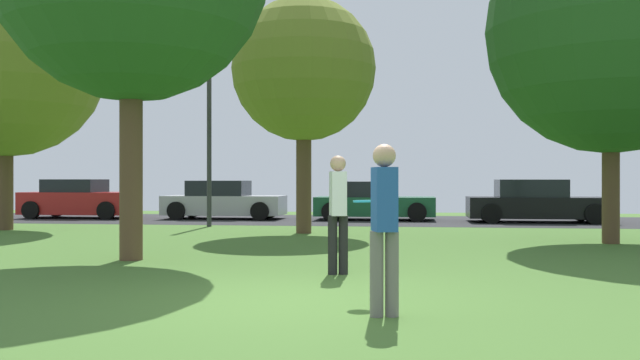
% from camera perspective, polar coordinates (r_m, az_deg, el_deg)
% --- Properties ---
extents(ground_plane, '(44.00, 44.00, 0.00)m').
position_cam_1_polar(ground_plane, '(8.17, -2.11, -9.87)').
color(ground_plane, '#47702D').
extents(road_strip, '(44.00, 6.40, 0.01)m').
position_cam_1_polar(road_strip, '(24.01, 4.32, -3.32)').
color(road_strip, '#28282B').
rests_on(road_strip, ground_plane).
extents(birch_tree_lone, '(5.47, 5.47, 7.51)m').
position_cam_1_polar(birch_tree_lone, '(21.55, -24.39, 9.01)').
color(birch_tree_lone, brown).
rests_on(birch_tree_lone, ground_plane).
extents(oak_tree_right, '(5.42, 5.42, 7.40)m').
position_cam_1_polar(oak_tree_right, '(16.85, 22.77, 11.23)').
color(oak_tree_right, brown).
rests_on(oak_tree_right, ground_plane).
extents(maple_tree_far, '(3.78, 3.78, 6.19)m').
position_cam_1_polar(maple_tree_far, '(18.42, -1.34, 9.01)').
color(maple_tree_far, brown).
rests_on(maple_tree_far, ground_plane).
extents(person_thrower, '(0.29, 0.37, 1.77)m').
position_cam_1_polar(person_thrower, '(7.15, 5.30, -3.31)').
color(person_thrower, slate).
rests_on(person_thrower, ground_plane).
extents(person_catcher, '(0.29, 0.37, 1.76)m').
position_cam_1_polar(person_catcher, '(10.28, 1.48, -2.32)').
color(person_catcher, black).
rests_on(person_catcher, ground_plane).
extents(frisbee_disc, '(0.38, 0.38, 0.03)m').
position_cam_1_polar(frisbee_disc, '(8.20, 3.67, -1.75)').
color(frisbee_disc, '#2DB2E0').
extents(parked_car_red, '(4.02, 1.99, 1.41)m').
position_cam_1_polar(parked_car_red, '(26.85, -19.15, -1.57)').
color(parked_car_red, '#B21E1E').
rests_on(parked_car_red, ground_plane).
extents(parked_car_silver, '(4.24, 1.98, 1.37)m').
position_cam_1_polar(parked_car_silver, '(25.08, -7.94, -1.75)').
color(parked_car_silver, '#B7B7BC').
rests_on(parked_car_silver, ground_plane).
extents(parked_car_green, '(4.12, 2.11, 1.34)m').
position_cam_1_polar(parked_car_green, '(24.30, 4.43, -1.83)').
color(parked_car_green, '#195633').
rests_on(parked_car_green, ground_plane).
extents(parked_car_black, '(4.52, 2.09, 1.41)m').
position_cam_1_polar(parked_car_black, '(23.93, 17.29, -1.80)').
color(parked_car_black, black).
rests_on(parked_car_black, ground_plane).
extents(street_lamp_post, '(0.14, 0.14, 4.50)m').
position_cam_1_polar(street_lamp_post, '(21.03, -9.09, 2.34)').
color(street_lamp_post, '#2D2D33').
rests_on(street_lamp_post, ground_plane).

